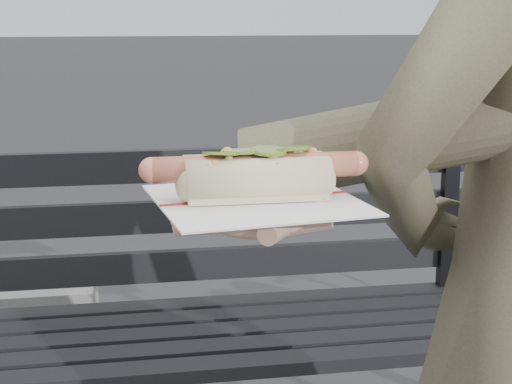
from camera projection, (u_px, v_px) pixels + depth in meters
park_bench at (196, 301)px, 1.88m from camera, size 1.50×0.44×0.88m
held_hotdog at (415, 141)px, 0.86m from camera, size 0.62×0.32×0.20m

